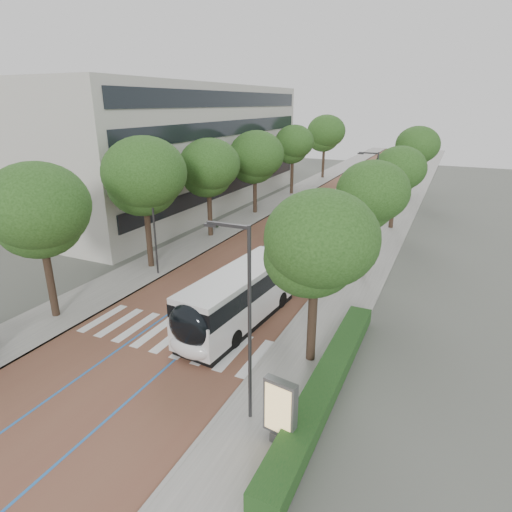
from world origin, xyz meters
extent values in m
plane|color=#51544C|center=(0.00, 0.00, 0.00)|extent=(160.00, 160.00, 0.00)
cube|color=brown|center=(0.00, 40.00, 0.01)|extent=(11.00, 140.00, 0.02)
cube|color=gray|center=(-7.50, 40.00, 0.06)|extent=(4.00, 140.00, 0.12)
cube|color=gray|center=(7.50, 40.00, 0.06)|extent=(4.00, 140.00, 0.12)
cube|color=gray|center=(-5.60, 40.00, 0.06)|extent=(0.20, 140.00, 0.14)
cube|color=gray|center=(5.60, 40.00, 0.06)|extent=(0.20, 140.00, 0.14)
cube|color=silver|center=(-4.80, 1.00, 0.03)|extent=(0.55, 3.60, 0.01)
cube|color=silver|center=(-3.55, 1.00, 0.03)|extent=(0.55, 3.60, 0.01)
cube|color=silver|center=(-2.30, 1.00, 0.03)|extent=(0.55, 3.60, 0.01)
cube|color=silver|center=(-1.05, 1.00, 0.03)|extent=(0.55, 3.60, 0.01)
cube|color=silver|center=(0.20, 1.00, 0.03)|extent=(0.55, 3.60, 0.01)
cube|color=silver|center=(1.45, 1.00, 0.03)|extent=(0.55, 3.60, 0.01)
cube|color=silver|center=(2.70, 1.00, 0.03)|extent=(0.55, 3.60, 0.01)
cube|color=silver|center=(3.95, 1.00, 0.03)|extent=(0.55, 3.60, 0.01)
cube|color=silver|center=(5.20, 1.00, 0.03)|extent=(0.55, 3.60, 0.01)
cube|color=#2260AC|center=(-1.60, 40.00, 0.02)|extent=(0.12, 126.00, 0.01)
cube|color=#2260AC|center=(1.60, 40.00, 0.02)|extent=(0.12, 126.00, 0.01)
cube|color=beige|center=(-19.50, 28.00, 7.00)|extent=(18.00, 40.00, 14.00)
cube|color=black|center=(-10.45, 28.00, 3.00)|extent=(0.12, 38.00, 1.60)
cube|color=black|center=(-10.45, 28.00, 6.20)|extent=(0.12, 38.00, 1.60)
cube|color=black|center=(-10.45, 28.00, 9.40)|extent=(0.12, 38.00, 1.60)
cube|color=black|center=(-10.45, 28.00, 12.40)|extent=(0.12, 38.00, 1.60)
cube|color=#153F18|center=(9.10, 0.00, 0.52)|extent=(1.20, 14.00, 0.80)
cylinder|color=#323235|center=(6.80, -3.00, 4.12)|extent=(0.14, 0.14, 8.00)
cube|color=#323235|center=(6.00, -3.00, 8.02)|extent=(1.70, 0.12, 0.12)
cube|color=#323235|center=(5.30, -3.00, 7.94)|extent=(0.50, 0.20, 0.10)
cylinder|color=#323235|center=(6.80, 22.00, 4.12)|extent=(0.14, 0.14, 8.00)
cube|color=#323235|center=(6.00, 22.00, 8.02)|extent=(1.70, 0.12, 0.12)
cube|color=#323235|center=(5.30, 22.00, 7.94)|extent=(0.50, 0.20, 0.10)
cylinder|color=#323235|center=(-6.10, 8.00, 4.12)|extent=(0.14, 0.14, 8.00)
cylinder|color=black|center=(-7.50, 0.00, 2.21)|extent=(0.44, 0.44, 4.42)
ellipsoid|color=#1C3F14|center=(-7.50, 0.00, 6.24)|extent=(5.54, 5.54, 4.71)
cylinder|color=black|center=(-7.50, 9.00, 2.40)|extent=(0.44, 0.44, 4.80)
ellipsoid|color=#1C3F14|center=(-7.50, 9.00, 6.76)|extent=(6.04, 6.04, 5.13)
cylinder|color=black|center=(-7.50, 18.00, 2.21)|extent=(0.44, 0.44, 4.42)
ellipsoid|color=#1C3F14|center=(-7.50, 18.00, 6.23)|extent=(5.48, 5.48, 4.66)
cylinder|color=black|center=(-7.50, 28.00, 2.16)|extent=(0.44, 0.44, 4.32)
ellipsoid|color=#1C3F14|center=(-7.50, 28.00, 6.09)|extent=(6.08, 6.08, 5.17)
cylinder|color=black|center=(-7.50, 40.00, 2.32)|extent=(0.44, 0.44, 4.64)
ellipsoid|color=#1C3F14|center=(-7.50, 40.00, 6.53)|extent=(5.19, 5.19, 4.41)
cylinder|color=black|center=(-7.50, 55.00, 2.50)|extent=(0.44, 0.44, 5.00)
ellipsoid|color=#1C3F14|center=(-7.50, 55.00, 7.04)|extent=(6.16, 6.16, 5.24)
cylinder|color=black|center=(7.70, 2.00, 2.07)|extent=(0.44, 0.44, 4.15)
ellipsoid|color=#1C3F14|center=(7.70, 2.00, 5.84)|extent=(5.13, 5.13, 4.36)
cylinder|color=black|center=(7.70, 14.00, 2.05)|extent=(0.44, 0.44, 4.10)
ellipsoid|color=#1C3F14|center=(7.70, 14.00, 5.77)|extent=(4.97, 4.97, 4.22)
cylinder|color=black|center=(7.70, 28.00, 1.95)|extent=(0.44, 0.44, 3.91)
ellipsoid|color=#1C3F14|center=(7.70, 28.00, 5.51)|extent=(4.99, 4.99, 4.24)
cylinder|color=black|center=(7.70, 44.00, 2.26)|extent=(0.44, 0.44, 4.52)
ellipsoid|color=#1C3F14|center=(7.70, 44.00, 6.37)|extent=(5.53, 5.53, 4.70)
cylinder|color=black|center=(3.24, 9.00, 1.77)|extent=(2.37, 1.09, 2.30)
cube|color=silver|center=(2.81, 3.89, 1.26)|extent=(3.28, 9.54, 1.82)
cube|color=black|center=(2.81, 3.89, 2.40)|extent=(3.30, 9.35, 0.97)
cube|color=silver|center=(2.81, 3.89, 3.04)|extent=(3.21, 9.35, 0.31)
cube|color=black|center=(2.81, 3.89, 0.17)|extent=(3.20, 9.16, 0.35)
cube|color=silver|center=(3.60, 13.30, 1.26)|extent=(3.14, 7.92, 1.82)
cube|color=black|center=(3.60, 13.30, 2.40)|extent=(3.17, 7.77, 0.97)
cube|color=silver|center=(3.60, 13.30, 3.04)|extent=(3.08, 7.76, 0.31)
cube|color=black|center=(3.60, 13.30, 0.17)|extent=(3.07, 7.61, 0.35)
ellipsoid|color=black|center=(2.43, -0.63, 2.00)|extent=(2.43, 1.29, 2.28)
ellipsoid|color=silver|center=(2.42, -0.68, 0.86)|extent=(2.43, 1.19, 1.14)
cylinder|color=black|center=(1.49, 1.71, 0.50)|extent=(0.38, 1.02, 1.00)
cylinder|color=black|center=(3.74, 1.52, 0.50)|extent=(0.38, 1.02, 1.00)
cylinder|color=black|center=(2.62, 15.06, 0.50)|extent=(0.38, 1.02, 1.00)
cylinder|color=black|center=(4.87, 14.87, 0.50)|extent=(0.38, 1.02, 1.00)
cylinder|color=black|center=(1.94, 7.05, 0.50)|extent=(0.38, 1.02, 1.00)
cylinder|color=black|center=(4.19, 6.86, 0.50)|extent=(0.38, 1.02, 1.00)
cube|color=silver|center=(2.53, 24.71, 1.26)|extent=(2.51, 12.00, 1.82)
cube|color=black|center=(2.53, 24.71, 2.40)|extent=(2.55, 11.76, 0.97)
cube|color=silver|center=(2.53, 24.71, 3.04)|extent=(2.46, 11.76, 0.31)
cube|color=black|center=(2.53, 24.71, 0.17)|extent=(2.46, 11.52, 0.35)
ellipsoid|color=black|center=(2.52, 18.86, 2.00)|extent=(2.35, 1.10, 2.28)
ellipsoid|color=silver|center=(2.52, 18.81, 0.86)|extent=(2.35, 1.00, 1.14)
cylinder|color=black|center=(1.39, 21.11, 0.50)|extent=(0.30, 1.00, 1.00)
cylinder|color=black|center=(3.65, 21.11, 0.50)|extent=(0.30, 1.00, 1.00)
cylinder|color=black|center=(1.40, 28.51, 0.50)|extent=(0.30, 1.00, 1.00)
cylinder|color=black|center=(3.66, 28.51, 0.50)|extent=(0.30, 1.00, 1.00)
cube|color=silver|center=(2.47, 37.96, 1.26)|extent=(2.78, 12.05, 1.82)
cube|color=black|center=(2.47, 37.96, 2.40)|extent=(2.81, 11.82, 0.97)
cube|color=silver|center=(2.47, 37.96, 3.04)|extent=(2.72, 11.81, 0.31)
cube|color=black|center=(2.47, 37.96, 0.17)|extent=(2.71, 11.57, 0.35)
ellipsoid|color=black|center=(2.34, 32.12, 2.00)|extent=(2.37, 1.15, 2.28)
ellipsoid|color=silver|center=(2.34, 32.07, 0.86)|extent=(2.37, 1.05, 1.14)
cylinder|color=black|center=(1.26, 34.39, 0.50)|extent=(0.32, 1.01, 1.00)
cylinder|color=black|center=(3.52, 34.34, 0.50)|extent=(0.32, 1.01, 1.00)
cylinder|color=black|center=(1.43, 41.79, 0.50)|extent=(0.32, 1.01, 1.00)
cylinder|color=black|center=(3.69, 41.74, 0.50)|extent=(0.32, 1.01, 1.00)
cube|color=silver|center=(2.44, 50.89, 1.26)|extent=(2.83, 12.06, 1.82)
cube|color=black|center=(2.44, 50.89, 2.40)|extent=(2.86, 11.83, 0.97)
cube|color=silver|center=(2.44, 50.89, 3.04)|extent=(2.77, 11.82, 0.31)
cube|color=black|center=(2.44, 50.89, 0.17)|extent=(2.77, 11.58, 0.35)
ellipsoid|color=black|center=(2.28, 45.04, 2.00)|extent=(2.38, 1.16, 2.28)
ellipsoid|color=silver|center=(2.27, 44.99, 0.86)|extent=(2.38, 1.06, 1.14)
cylinder|color=black|center=(1.21, 47.32, 0.50)|extent=(0.33, 1.01, 1.00)
cylinder|color=black|center=(3.47, 47.26, 0.50)|extent=(0.33, 1.01, 1.00)
cylinder|color=black|center=(1.41, 54.72, 0.50)|extent=(0.33, 1.01, 1.00)
cylinder|color=black|center=(3.67, 54.66, 0.50)|extent=(0.33, 1.01, 1.00)
cube|color=#59595B|center=(8.37, -3.73, 0.32)|extent=(0.66, 0.58, 0.39)
cube|color=#59595B|center=(8.37, -3.73, 1.64)|extent=(1.31, 0.54, 2.26)
cube|color=#E6C079|center=(8.34, -3.92, 1.64)|extent=(1.07, 0.19, 1.96)
camera|label=1|loc=(12.94, -15.64, 12.05)|focal=30.00mm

